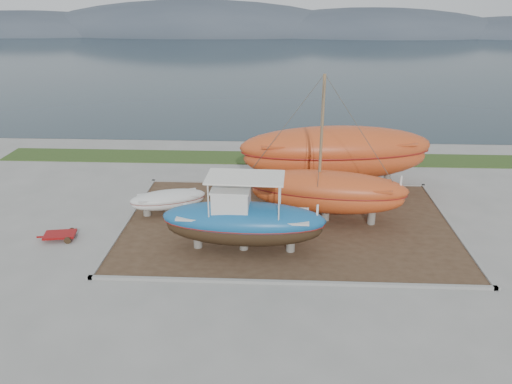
# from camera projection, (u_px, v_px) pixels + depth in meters

# --- Properties ---
(ground) EXTENTS (140.00, 140.00, 0.00)m
(ground) POSITION_uv_depth(u_px,v_px,m) (289.00, 260.00, 24.39)
(ground) COLOR gray
(ground) RESTS_ON ground
(dirt_patch) EXTENTS (18.00, 12.00, 0.06)m
(dirt_patch) POSITION_uv_depth(u_px,v_px,m) (288.00, 224.00, 28.06)
(dirt_patch) COLOR #422D1E
(dirt_patch) RESTS_ON ground
(curb_frame) EXTENTS (18.60, 12.60, 0.15)m
(curb_frame) POSITION_uv_depth(u_px,v_px,m) (288.00, 223.00, 28.05)
(curb_frame) COLOR gray
(curb_frame) RESTS_ON ground
(grass_strip) EXTENTS (44.00, 3.00, 0.08)m
(grass_strip) POSITION_uv_depth(u_px,v_px,m) (286.00, 158.00, 38.67)
(grass_strip) COLOR #284219
(grass_strip) RESTS_ON ground
(sea) EXTENTS (260.00, 100.00, 0.04)m
(sea) POSITION_uv_depth(u_px,v_px,m) (284.00, 61.00, 88.98)
(sea) COLOR #1A2B34
(sea) RESTS_ON ground
(mountain_ridge) EXTENTS (200.00, 36.00, 20.00)m
(mountain_ridge) POSITION_uv_depth(u_px,v_px,m) (283.00, 34.00, 139.73)
(mountain_ridge) COLOR #333D49
(mountain_ridge) RESTS_ON ground
(blue_caique) EXTENTS (8.26, 2.87, 3.93)m
(blue_caique) POSITION_uv_depth(u_px,v_px,m) (244.00, 214.00, 24.58)
(blue_caique) COLOR #185D99
(blue_caique) RESTS_ON dirt_patch
(white_dinghy) EXTENTS (4.68, 3.00, 1.32)m
(white_dinghy) POSITION_uv_depth(u_px,v_px,m) (168.00, 202.00, 29.14)
(white_dinghy) COLOR silver
(white_dinghy) RESTS_ON dirt_patch
(orange_sailboat) EXTENTS (9.15, 3.86, 8.21)m
(orange_sailboat) POSITION_uv_depth(u_px,v_px,m) (329.00, 151.00, 26.91)
(orange_sailboat) COLOR #BD461D
(orange_sailboat) RESTS_ON dirt_patch
(orange_bare_hull) EXTENTS (12.65, 5.03, 4.04)m
(orange_bare_hull) POSITION_uv_depth(u_px,v_px,m) (335.00, 159.00, 32.14)
(orange_bare_hull) COLOR #BD461D
(orange_bare_hull) RESTS_ON dirt_patch
(red_trailer) EXTENTS (2.56, 1.59, 0.34)m
(red_trailer) POSITION_uv_depth(u_px,v_px,m) (60.00, 236.00, 26.35)
(red_trailer) COLOR maroon
(red_trailer) RESTS_ON ground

